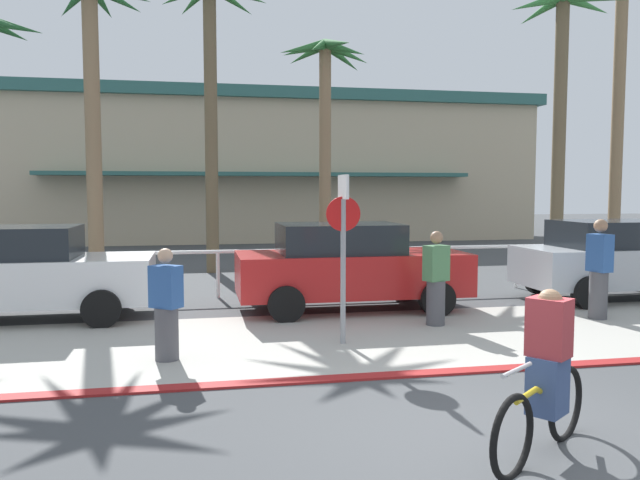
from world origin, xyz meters
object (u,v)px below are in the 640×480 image
(car_red_2, at_px, (349,266))
(palm_tree_6, at_px, (620,57))
(car_silver_3, at_px, (621,259))
(car_white_1, at_px, (22,272))
(palm_tree_2, at_px, (90,50))
(palm_tree_4, at_px, (325,92))
(palm_tree_3, at_px, (210,51))
(pedestrian_1, at_px, (599,273))
(cyclist_yellow_0, at_px, (546,377))
(stop_sign_bike_lane, at_px, (343,234))
(palm_tree_5, at_px, (562,71))
(pedestrian_2, at_px, (436,283))
(pedestrian_0, at_px, (166,310))

(car_red_2, bearing_deg, palm_tree_6, 29.57)
(car_silver_3, bearing_deg, car_white_1, 179.56)
(palm_tree_2, xyz_separation_m, car_silver_3, (11.21, -3.80, -4.70))
(car_white_1, bearing_deg, car_silver_3, -0.44)
(palm_tree_2, xyz_separation_m, car_red_2, (5.24, -3.88, -4.70))
(palm_tree_4, relative_size, car_silver_3, 1.56)
(palm_tree_4, bearing_deg, palm_tree_3, -165.45)
(pedestrian_1, bearing_deg, car_white_1, 169.43)
(cyclist_yellow_0, bearing_deg, palm_tree_2, 116.63)
(stop_sign_bike_lane, relative_size, pedestrian_1, 1.41)
(palm_tree_3, height_order, car_white_1, palm_tree_3)
(car_silver_3, bearing_deg, palm_tree_6, 55.25)
(palm_tree_6, xyz_separation_m, car_silver_3, (-3.79, -5.47, -5.46))
(cyclist_yellow_0, bearing_deg, stop_sign_bike_lane, 101.49)
(cyclist_yellow_0, bearing_deg, palm_tree_3, 101.08)
(palm_tree_2, distance_m, car_red_2, 8.04)
(stop_sign_bike_lane, height_order, palm_tree_5, palm_tree_5)
(cyclist_yellow_0, relative_size, pedestrian_2, 0.92)
(car_silver_3, distance_m, pedestrian_0, 9.79)
(car_white_1, relative_size, car_red_2, 1.00)
(car_white_1, xyz_separation_m, pedestrian_1, (10.15, -1.89, -0.02))
(palm_tree_6, bearing_deg, cyclist_yellow_0, -127.97)
(pedestrian_0, bearing_deg, car_red_2, 42.95)
(palm_tree_6, bearing_deg, palm_tree_4, 169.62)
(palm_tree_4, height_order, palm_tree_5, palm_tree_5)
(palm_tree_5, height_order, cyclist_yellow_0, palm_tree_5)
(palm_tree_3, height_order, pedestrian_0, palm_tree_3)
(palm_tree_2, height_order, car_red_2, palm_tree_2)
(pedestrian_1, bearing_deg, car_silver_3, 45.44)
(palm_tree_3, relative_size, palm_tree_4, 1.18)
(palm_tree_5, xyz_separation_m, car_white_1, (-13.06, -4.18, -4.74))
(palm_tree_4, xyz_separation_m, palm_tree_6, (8.77, -1.61, 1.04))
(palm_tree_5, distance_m, pedestrian_1, 8.25)
(pedestrian_0, bearing_deg, palm_tree_6, 33.39)
(palm_tree_2, height_order, car_silver_3, palm_tree_2)
(car_white_1, distance_m, cyclist_yellow_0, 9.25)
(stop_sign_bike_lane, bearing_deg, pedestrian_2, 27.41)
(palm_tree_2, bearing_deg, pedestrian_2, -41.01)
(stop_sign_bike_lane, relative_size, palm_tree_3, 0.32)
(stop_sign_bike_lane, xyz_separation_m, cyclist_yellow_0, (0.85, -4.19, -0.98))
(stop_sign_bike_lane, height_order, pedestrian_1, stop_sign_bike_lane)
(car_silver_3, height_order, cyclist_yellow_0, car_silver_3)
(cyclist_yellow_0, distance_m, pedestrian_2, 5.25)
(palm_tree_2, distance_m, cyclist_yellow_0, 12.92)
(palm_tree_3, height_order, pedestrian_1, palm_tree_3)
(pedestrian_1, bearing_deg, palm_tree_4, 109.87)
(palm_tree_4, distance_m, palm_tree_5, 6.74)
(palm_tree_6, bearing_deg, palm_tree_5, -155.80)
(car_white_1, bearing_deg, palm_tree_2, 79.22)
(palm_tree_2, relative_size, palm_tree_3, 0.89)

